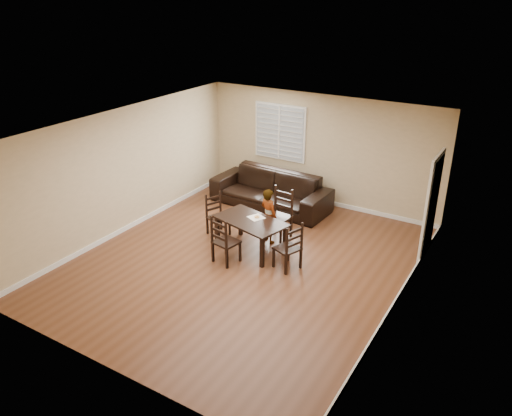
# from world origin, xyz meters

# --- Properties ---
(ground) EXTENTS (7.00, 7.00, 0.00)m
(ground) POSITION_xyz_m (0.00, 0.00, 0.00)
(ground) COLOR brown
(ground) RESTS_ON ground
(room) EXTENTS (6.04, 7.04, 2.72)m
(room) POSITION_xyz_m (0.04, 0.18, 1.81)
(room) COLOR #CEB78B
(room) RESTS_ON ground
(dining_table) EXTENTS (1.61, 1.14, 0.68)m
(dining_table) POSITION_xyz_m (-0.14, 0.50, 0.59)
(dining_table) COLOR black
(dining_table) RESTS_ON ground
(chair_near) EXTENTS (0.53, 0.50, 1.08)m
(chair_near) POSITION_xyz_m (0.07, 1.43, 0.49)
(chair_near) COLOR black
(chair_near) RESTS_ON ground
(chair_far) EXTENTS (0.52, 0.50, 1.00)m
(chair_far) POSITION_xyz_m (-0.32, -0.26, 0.45)
(chair_far) COLOR black
(chair_far) RESTS_ON ground
(chair_left) EXTENTS (0.51, 0.53, 0.92)m
(chair_left) POSITION_xyz_m (-1.21, 0.78, 0.42)
(chair_left) COLOR black
(chair_left) RESTS_ON ground
(chair_right) EXTENTS (0.53, 0.55, 0.97)m
(chair_right) POSITION_xyz_m (0.94, 0.22, 0.44)
(chair_right) COLOR black
(chair_right) RESTS_ON ground
(child) EXTENTS (0.51, 0.42, 1.20)m
(child) POSITION_xyz_m (-0.01, 1.01, 0.60)
(child) COLOR gray
(child) RESTS_ON ground
(napkin) EXTENTS (0.38, 0.38, 0.00)m
(napkin) POSITION_xyz_m (-0.10, 0.66, 0.68)
(napkin) COLOR white
(napkin) RESTS_ON dining_table
(donut) EXTENTS (0.11, 0.11, 0.04)m
(donut) POSITION_xyz_m (-0.08, 0.66, 0.70)
(donut) COLOR #D1944B
(donut) RESTS_ON napkin
(sofa) EXTENTS (2.97, 1.28, 0.85)m
(sofa) POSITION_xyz_m (-0.89, 2.64, 0.43)
(sofa) COLOR black
(sofa) RESTS_ON ground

